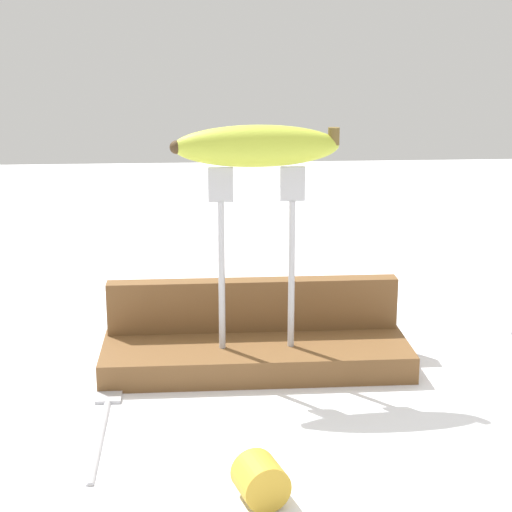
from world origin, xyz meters
TOP-DOWN VIEW (x-y plane):
  - ground_plane at (0.00, 0.00)m, footprint 3.00×3.00m
  - wooden_board at (0.00, 0.00)m, footprint 0.34×0.11m
  - board_backstop at (0.00, 0.05)m, footprint 0.33×0.02m
  - fork_stand_center at (0.00, -0.01)m, footprint 0.10×0.01m
  - banana_raised_center at (-0.00, -0.01)m, footprint 0.18×0.04m
  - fork_fallen_near at (-0.16, -0.12)m, footprint 0.03×0.19m
  - banana_chunk_near at (-0.02, -0.27)m, footprint 0.05×0.05m

SIDE VIEW (x-z plane):
  - ground_plane at x=0.00m, z-range 0.00..0.00m
  - fork_fallen_near at x=-0.16m, z-range 0.00..0.01m
  - wooden_board at x=0.00m, z-range 0.00..0.03m
  - banana_chunk_near at x=-0.02m, z-range 0.00..0.04m
  - board_backstop at x=0.00m, z-range 0.03..0.09m
  - fork_stand_center at x=0.00m, z-range 0.05..0.25m
  - banana_raised_center at x=0.00m, z-range 0.23..0.27m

